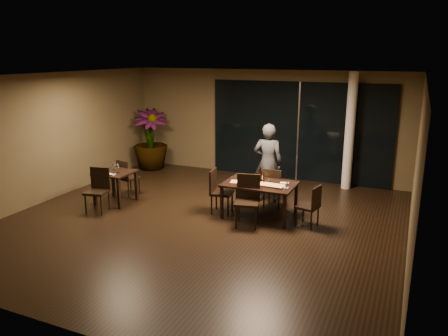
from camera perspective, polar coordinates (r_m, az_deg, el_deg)
ground at (r=9.24m, az=-2.97°, el=-7.02°), size 8.00×8.00×0.00m
wall_back at (r=12.48m, az=5.37°, el=5.81°), size 8.00×0.10×3.00m
wall_front at (r=5.65m, az=-22.11°, el=-6.34°), size 8.00×0.10×3.00m
wall_left at (r=11.20m, az=-21.97°, el=3.77°), size 0.10×8.00×3.00m
wall_right at (r=7.89m, az=24.16°, el=-0.70°), size 0.10×8.00×3.00m
ceiling at (r=8.60m, az=-3.24°, el=12.02°), size 8.00×8.00×0.04m
window_panel at (r=12.15m, az=9.70°, el=4.70°), size 5.00×0.06×2.70m
column at (r=11.56m, az=16.10°, el=4.58°), size 0.24×0.24×3.00m
main_table at (r=9.35m, az=4.69°, el=-2.41°), size 1.50×1.00×0.75m
side_table at (r=10.52m, az=-14.02°, el=-1.15°), size 0.80×0.80×0.75m
chair_main_far at (r=9.91m, az=6.42°, el=-2.37°), size 0.45×0.45×0.94m
chair_main_near at (r=8.93m, az=3.12°, el=-3.84°), size 0.58×0.58×1.04m
chair_main_left at (r=9.58m, az=-0.77°, el=-2.75°), size 0.51×0.51×0.97m
chair_main_right at (r=8.98m, az=11.34°, el=-4.64°), size 0.48×0.48×0.87m
chair_side_far at (r=11.02m, az=-12.64°, el=-0.98°), size 0.52×0.52×0.91m
chair_side_near at (r=10.08m, az=-16.10°, el=-2.44°), size 0.54×0.54×0.98m
diner at (r=10.30m, az=5.75°, el=0.68°), size 0.68×0.49×1.87m
potted_plant at (r=13.39m, az=-9.59°, el=3.69°), size 1.40×1.40×1.81m
pizza_board_left at (r=9.27m, az=2.41°, el=-1.99°), size 0.55×0.40×0.01m
pizza_board_right at (r=9.11m, az=6.19°, el=-2.36°), size 0.55×0.28×0.01m
oblong_pizza_left at (r=9.27m, az=2.41°, el=-1.89°), size 0.52×0.33×0.02m
oblong_pizza_right at (r=9.11m, az=6.19°, el=-2.26°), size 0.54×0.28×0.02m
round_pizza at (r=9.67m, az=4.53°, el=-1.31°), size 0.28×0.28×0.01m
bottle_a at (r=9.35m, az=4.60°, el=-1.00°), size 0.06×0.06×0.29m
bottle_b at (r=9.28m, az=5.22°, el=-1.28°), size 0.05×0.05×0.25m
bottle_c at (r=9.35m, az=4.77°, el=-0.86°), size 0.07×0.07×0.33m
tumbler_left at (r=9.49m, az=3.56°, el=-1.39°), size 0.07×0.07×0.08m
tumbler_right at (r=9.34m, az=5.95°, el=-1.70°), size 0.07×0.07×0.08m
napkin_near at (r=9.04m, az=7.78°, el=-2.55°), size 0.18×0.10×0.01m
napkin_far at (r=9.37m, az=7.90°, el=-1.95°), size 0.20×0.16×0.01m
wine_glass_a at (r=10.61m, az=-14.19°, el=0.15°), size 0.07×0.07×0.17m
wine_glass_b at (r=10.37m, az=-13.74°, el=-0.06°), size 0.09×0.09×0.20m
side_napkin at (r=10.27m, az=-14.53°, el=-0.80°), size 0.18×0.12×0.01m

